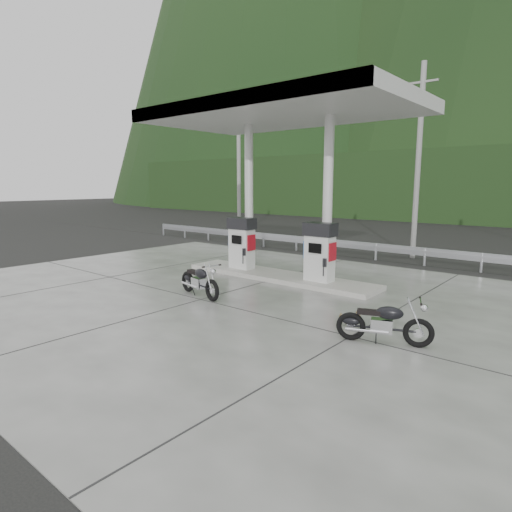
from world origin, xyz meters
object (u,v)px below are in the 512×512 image
Objects in this scene: gas_pump_right at (320,252)px; motorcycle_right at (384,323)px; gas_pump_left at (242,243)px; motorcycle_left at (199,281)px; duck at (351,318)px.

motorcycle_right is at bearing -43.87° from gas_pump_right.
gas_pump_left is 0.99× the size of motorcycle_left.
gas_pump_right is at bearing 110.68° from duck.
motorcycle_right is (3.58, -3.44, -0.64)m from gas_pump_right.
gas_pump_left is 1.04× the size of motorcycle_right.
motorcycle_right is (5.48, -0.18, -0.02)m from motorcycle_left.
motorcycle_left is (1.29, -3.26, -0.62)m from gas_pump_left.
motorcycle_right is (6.78, -3.44, -0.64)m from gas_pump_left.
motorcycle_left is (-1.91, -3.26, -0.62)m from gas_pump_right.
motorcycle_left is 1.04× the size of motorcycle_right.
motorcycle_right is at bearing 10.62° from motorcycle_left.
duck is (5.78, -2.89, -0.86)m from gas_pump_left.
motorcycle_right is 3.35× the size of duck.
gas_pump_left is 7.63m from motorcycle_right.
gas_pump_left reaches higher than duck.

